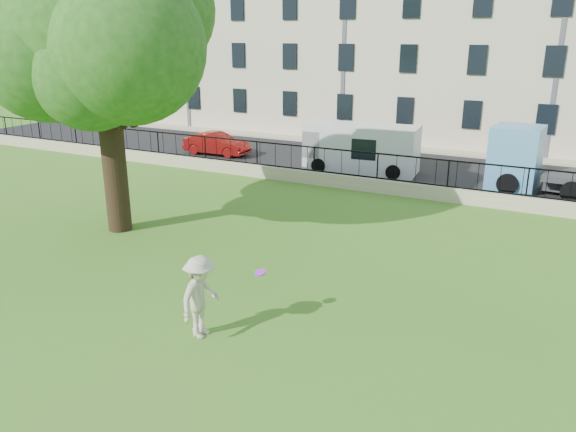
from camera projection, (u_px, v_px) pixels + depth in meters
The scene contains 12 objects.
ground at pixel (222, 304), 14.28m from camera, with size 120.00×120.00×0.00m, color #3F761C.
retaining_wall at pixel (377, 185), 24.32m from camera, with size 50.00×0.40×0.60m, color gray.
iron_railing at pixel (377, 166), 24.06m from camera, with size 50.00×0.05×1.13m.
street at pixel (407, 170), 28.38m from camera, with size 60.00×9.00×0.01m, color black.
sidewalk at pixel (432, 151), 32.75m from camera, with size 60.00×1.40×0.12m, color gray.
building_row at pixel (462, 28), 35.41m from camera, with size 56.40×10.40×13.80m.
tree at pixel (99, 26), 17.76m from camera, with size 8.18×6.38×10.20m.
man at pixel (200, 297), 12.50m from camera, with size 1.25×0.72×1.93m, color #BFB59B.
frisbee at pixel (260, 273), 13.13m from camera, with size 0.27×0.27×0.03m, color #B027E2.
red_sedan at pixel (217, 144), 31.77m from camera, with size 1.33×3.81×1.26m, color maroon.
white_van at pixel (361, 148), 27.80m from camera, with size 5.49×2.14×2.31m, color silver.
blue_truck at pixel (573, 164), 23.46m from camera, with size 6.60×2.34×2.77m, color #579ACD.
Camera 1 is at (7.45, -10.66, 6.53)m, focal length 35.00 mm.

